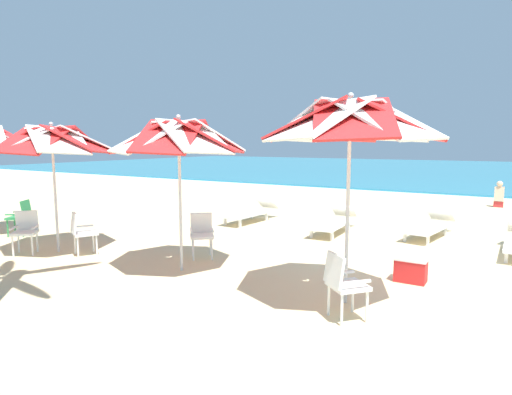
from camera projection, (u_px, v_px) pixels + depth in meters
name	position (u px, v px, depth m)	size (l,w,h in m)	color
ground_plane	(409.00, 259.00, 8.27)	(80.00, 80.00, 0.00)	beige
sea	(489.00, 171.00, 33.25)	(80.00, 36.00, 0.10)	teal
surf_foam	(466.00, 197.00, 17.71)	(80.00, 0.70, 0.01)	white
beach_umbrella_0	(350.00, 123.00, 5.73)	(2.48, 2.48, 2.91)	silver
plastic_chair_0	(343.00, 282.00, 5.40)	(0.63, 0.63, 0.87)	white
beach_umbrella_1	(179.00, 138.00, 7.26)	(2.34, 2.34, 2.72)	silver
plastic_chair_1	(202.00, 232.00, 8.38)	(0.63, 0.63, 0.87)	white
beach_umbrella_2	(52.00, 141.00, 8.56)	(2.47, 2.47, 2.66)	silver
plastic_chair_2	(81.00, 231.00, 8.52)	(0.60, 0.61, 0.87)	white
plastic_chair_3	(25.00, 229.00, 8.66)	(0.63, 0.63, 0.87)	white
plastic_chair_5	(21.00, 215.00, 10.32)	(0.63, 0.62, 0.87)	#2D8C4C
sun_lounger_1	(429.00, 225.00, 10.19)	(0.96, 2.22, 0.62)	white
sun_lounger_2	(334.00, 222.00, 10.70)	(0.71, 2.17, 0.62)	white
sun_lounger_3	(251.00, 212.00, 12.19)	(0.76, 2.18, 0.62)	white
cooler_box	(411.00, 269.00, 6.93)	(0.50, 0.34, 0.40)	red
beachgoer_seated	(499.00, 198.00, 15.06)	(0.30, 0.93, 0.92)	red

